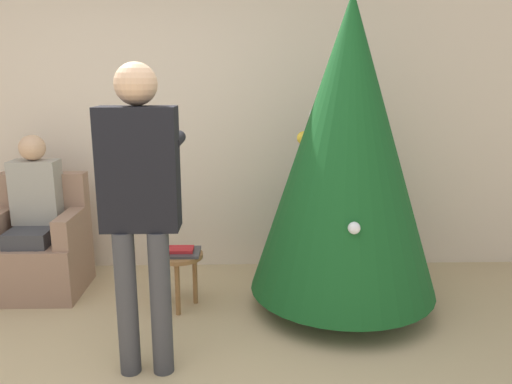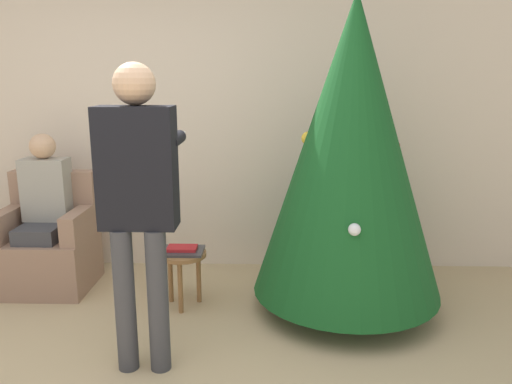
{
  "view_description": "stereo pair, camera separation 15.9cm",
  "coord_description": "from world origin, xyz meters",
  "views": [
    {
      "loc": [
        0.66,
        -2.12,
        1.69
      ],
      "look_at": [
        0.74,
        0.92,
        0.98
      ],
      "focal_mm": 35.0,
      "sensor_mm": 36.0,
      "label": 1
    },
    {
      "loc": [
        0.82,
        -2.12,
        1.69
      ],
      "look_at": [
        0.74,
        0.92,
        0.98
      ],
      "focal_mm": 35.0,
      "sensor_mm": 36.0,
      "label": 2
    }
  ],
  "objects": [
    {
      "name": "laptop",
      "position": [
        0.18,
        1.35,
        0.43
      ],
      "size": [
        0.31,
        0.24,
        0.02
      ],
      "color": "#38383D",
      "rests_on": "side_stool"
    },
    {
      "name": "armchair",
      "position": [
        -0.97,
        1.69,
        0.34
      ],
      "size": [
        0.69,
        0.61,
        0.93
      ],
      "color": "#93705B",
      "rests_on": "ground_plane"
    },
    {
      "name": "book",
      "position": [
        0.18,
        1.35,
        0.45
      ],
      "size": [
        0.22,
        0.13,
        0.02
      ],
      "color": "#B21E23",
      "rests_on": "laptop"
    },
    {
      "name": "side_stool",
      "position": [
        0.18,
        1.35,
        0.35
      ],
      "size": [
        0.36,
        0.36,
        0.42
      ],
      "color": "olive",
      "rests_on": "ground_plane"
    },
    {
      "name": "person_standing",
      "position": [
        0.09,
        0.57,
        1.07
      ],
      "size": [
        0.44,
        0.57,
        1.77
      ],
      "color": "#38383D",
      "rests_on": "ground_plane"
    },
    {
      "name": "person_seated",
      "position": [
        -0.97,
        1.66,
        0.69
      ],
      "size": [
        0.36,
        0.46,
        1.25
      ],
      "color": "#38383D",
      "rests_on": "ground_plane"
    },
    {
      "name": "wall_back",
      "position": [
        0.0,
        2.23,
        1.35
      ],
      "size": [
        8.0,
        0.06,
        2.7
      ],
      "color": "beige",
      "rests_on": "ground_plane"
    },
    {
      "name": "christmas_tree",
      "position": [
        1.39,
        1.34,
        1.2
      ],
      "size": [
        1.35,
        1.35,
        2.25
      ],
      "color": "brown",
      "rests_on": "ground_plane"
    }
  ]
}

